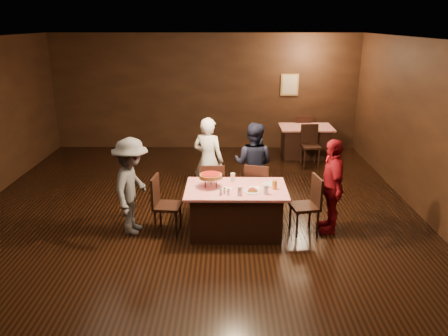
# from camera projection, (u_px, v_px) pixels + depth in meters

# --- Properties ---
(room) EXTENTS (10.00, 10.04, 3.02)m
(room) POSITION_uv_depth(u_px,v_px,m) (189.00, 101.00, 6.51)
(room) COLOR black
(room) RESTS_ON ground
(main_table) EXTENTS (1.60, 1.00, 0.77)m
(main_table) POSITION_uv_depth(u_px,v_px,m) (236.00, 210.00, 7.02)
(main_table) COLOR red
(main_table) RESTS_ON ground
(back_table) EXTENTS (1.30, 0.90, 0.77)m
(back_table) POSITION_uv_depth(u_px,v_px,m) (305.00, 141.00, 11.03)
(back_table) COLOR #B9120C
(back_table) RESTS_ON ground
(chair_far_left) EXTENTS (0.43, 0.43, 0.95)m
(chair_far_left) POSITION_uv_depth(u_px,v_px,m) (213.00, 188.00, 7.70)
(chair_far_left) COLOR black
(chair_far_left) RESTS_ON ground
(chair_far_right) EXTENTS (0.51, 0.51, 0.95)m
(chair_far_right) POSITION_uv_depth(u_px,v_px,m) (258.00, 188.00, 7.70)
(chair_far_right) COLOR black
(chair_far_right) RESTS_ON ground
(chair_end_left) EXTENTS (0.46, 0.46, 0.95)m
(chair_end_left) POSITION_uv_depth(u_px,v_px,m) (167.00, 205.00, 7.00)
(chair_end_left) COLOR black
(chair_end_left) RESTS_ON ground
(chair_end_right) EXTENTS (0.49, 0.49, 0.95)m
(chair_end_right) POSITION_uv_depth(u_px,v_px,m) (305.00, 205.00, 6.98)
(chair_end_right) COLOR black
(chair_end_right) RESTS_ON ground
(chair_back_near) EXTENTS (0.45, 0.45, 0.95)m
(chair_back_near) POSITION_uv_depth(u_px,v_px,m) (311.00, 145.00, 10.33)
(chair_back_near) COLOR black
(chair_back_near) RESTS_ON ground
(chair_back_far) EXTENTS (0.44, 0.44, 0.95)m
(chair_back_far) POSITION_uv_depth(u_px,v_px,m) (302.00, 132.00, 11.57)
(chair_back_far) COLOR black
(chair_back_far) RESTS_ON ground
(diner_white_jacket) EXTENTS (0.70, 0.59, 1.63)m
(diner_white_jacket) POSITION_uv_depth(u_px,v_px,m) (208.00, 160.00, 8.11)
(diner_white_jacket) COLOR white
(diner_white_jacket) RESTS_ON ground
(diner_navy_hoodie) EXTENTS (0.92, 0.83, 1.55)m
(diner_navy_hoodie) POSITION_uv_depth(u_px,v_px,m) (253.00, 164.00, 8.02)
(diner_navy_hoodie) COLOR #181B31
(diner_navy_hoodie) RESTS_ON ground
(diner_grey_knit) EXTENTS (0.69, 1.07, 1.57)m
(diner_grey_knit) POSITION_uv_depth(u_px,v_px,m) (132.00, 186.00, 6.91)
(diner_grey_knit) COLOR #535458
(diner_grey_knit) RESTS_ON ground
(diner_red_shirt) EXTENTS (0.38, 0.91, 1.55)m
(diner_red_shirt) POSITION_uv_depth(u_px,v_px,m) (332.00, 186.00, 6.96)
(diner_red_shirt) COLOR maroon
(diner_red_shirt) RESTS_ON ground
(pizza_stand) EXTENTS (0.38, 0.38, 0.22)m
(pizza_stand) POSITION_uv_depth(u_px,v_px,m) (211.00, 176.00, 6.89)
(pizza_stand) COLOR black
(pizza_stand) RESTS_ON main_table
(plate_with_slice) EXTENTS (0.25, 0.25, 0.06)m
(plate_with_slice) POSITION_uv_depth(u_px,v_px,m) (253.00, 191.00, 6.71)
(plate_with_slice) COLOR white
(plate_with_slice) RESTS_ON main_table
(plate_empty) EXTENTS (0.25, 0.25, 0.01)m
(plate_empty) POSITION_uv_depth(u_px,v_px,m) (270.00, 184.00, 7.03)
(plate_empty) COLOR white
(plate_empty) RESTS_ON main_table
(glass_front_left) EXTENTS (0.08, 0.08, 0.14)m
(glass_front_left) POSITION_uv_depth(u_px,v_px,m) (240.00, 191.00, 6.59)
(glass_front_left) COLOR silver
(glass_front_left) RESTS_ON main_table
(glass_front_right) EXTENTS (0.08, 0.08, 0.14)m
(glass_front_right) POSITION_uv_depth(u_px,v_px,m) (266.00, 190.00, 6.63)
(glass_front_right) COLOR silver
(glass_front_right) RESTS_ON main_table
(glass_amber) EXTENTS (0.08, 0.08, 0.14)m
(glass_amber) POSITION_uv_depth(u_px,v_px,m) (275.00, 185.00, 6.82)
(glass_amber) COLOR #BF7F26
(glass_amber) RESTS_ON main_table
(glass_back) EXTENTS (0.08, 0.08, 0.14)m
(glass_back) POSITION_uv_depth(u_px,v_px,m) (233.00, 177.00, 7.16)
(glass_back) COLOR silver
(glass_back) RESTS_ON main_table
(condiments) EXTENTS (0.17, 0.10, 0.09)m
(condiments) POSITION_uv_depth(u_px,v_px,m) (225.00, 192.00, 6.61)
(condiments) COLOR silver
(condiments) RESTS_ON main_table
(napkin_center) EXTENTS (0.19, 0.19, 0.01)m
(napkin_center) POSITION_uv_depth(u_px,v_px,m) (255.00, 188.00, 6.89)
(napkin_center) COLOR white
(napkin_center) RESTS_ON main_table
(napkin_left) EXTENTS (0.21, 0.21, 0.01)m
(napkin_left) POSITION_uv_depth(u_px,v_px,m) (227.00, 189.00, 6.85)
(napkin_left) COLOR white
(napkin_left) RESTS_ON main_table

